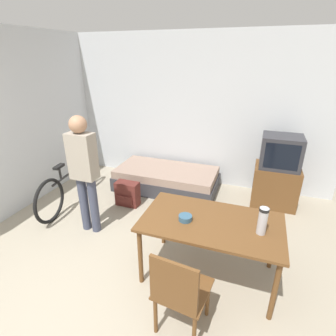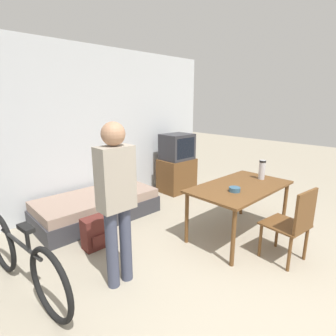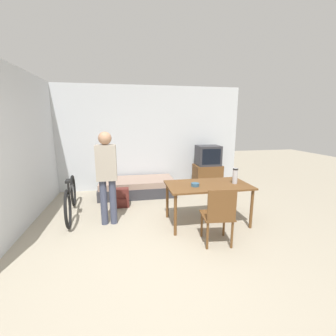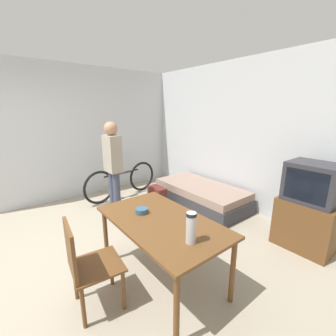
# 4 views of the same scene
# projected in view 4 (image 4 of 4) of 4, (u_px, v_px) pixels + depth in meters

# --- Properties ---
(ground_plane) EXTENTS (20.00, 20.00, 0.00)m
(ground_plane) POSITION_uv_depth(u_px,v_px,m) (40.00, 271.00, 2.62)
(ground_plane) COLOR #9E937F
(wall_back) EXTENTS (5.32, 0.06, 2.70)m
(wall_back) POSITION_uv_depth(u_px,v_px,m) (231.00, 135.00, 4.33)
(wall_back) COLOR silver
(wall_back) RESTS_ON ground_plane
(wall_left) EXTENTS (0.06, 4.40, 2.70)m
(wall_left) POSITION_uv_depth(u_px,v_px,m) (100.00, 132.00, 4.95)
(wall_left) COLOR silver
(wall_left) RESTS_ON ground_plane
(daybed) EXTENTS (1.85, 0.91, 0.40)m
(daybed) POSITION_uv_depth(u_px,v_px,m) (201.00, 195.00, 4.43)
(daybed) COLOR #333338
(daybed) RESTS_ON ground_plane
(tv) EXTENTS (0.69, 0.52, 1.18)m
(tv) POSITION_uv_depth(u_px,v_px,m) (309.00, 209.00, 2.97)
(tv) COLOR brown
(tv) RESTS_ON ground_plane
(dining_table) EXTENTS (1.45, 0.82, 0.72)m
(dining_table) POSITION_uv_depth(u_px,v_px,m) (161.00, 226.00, 2.35)
(dining_table) COLOR brown
(dining_table) RESTS_ON ground_plane
(wooden_chair) EXTENTS (0.49, 0.49, 0.90)m
(wooden_chair) POSITION_uv_depth(u_px,v_px,m) (85.00, 262.00, 2.01)
(wooden_chair) COLOR brown
(wooden_chair) RESTS_ON ground_plane
(bicycle) EXTENTS (0.27, 1.74, 0.76)m
(bicycle) POSITION_uv_depth(u_px,v_px,m) (122.00, 181.00, 4.79)
(bicycle) COLOR black
(bicycle) RESTS_ON ground_plane
(person_standing) EXTENTS (0.34, 0.22, 1.64)m
(person_standing) POSITION_uv_depth(u_px,v_px,m) (113.00, 163.00, 3.76)
(person_standing) COLOR #3D4256
(person_standing) RESTS_ON ground_plane
(thermos_flask) EXTENTS (0.09, 0.09, 0.28)m
(thermos_flask) POSITION_uv_depth(u_px,v_px,m) (191.00, 226.00, 1.90)
(thermos_flask) COLOR #B7B7BC
(thermos_flask) RESTS_ON dining_table
(mate_bowl) EXTENTS (0.14, 0.14, 0.06)m
(mate_bowl) POSITION_uv_depth(u_px,v_px,m) (142.00, 211.00, 2.48)
(mate_bowl) COLOR #335670
(mate_bowl) RESTS_ON dining_table
(backpack) EXTENTS (0.38, 0.22, 0.41)m
(backpack) POSITION_uv_depth(u_px,v_px,m) (157.00, 197.00, 4.28)
(backpack) COLOR #56231E
(backpack) RESTS_ON ground_plane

